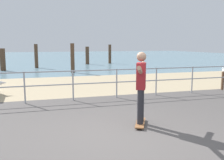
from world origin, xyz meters
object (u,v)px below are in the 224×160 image
at_px(skateboard, 140,123).
at_px(seagull, 224,70).
at_px(bollard_short, 224,81).
at_px(skateboarder, 141,83).

xyz_separation_m(skateboard, seagull, (5.15, 3.30, 0.77)).
height_order(skateboard, bollard_short, bollard_short).
bearing_deg(bollard_short, seagull, 63.98).
distance_m(skateboarder, seagull, 6.12).
bearing_deg(seagull, skateboard, -147.35).
distance_m(skateboard, skateboarder, 0.95).
height_order(skateboard, skateboarder, skateboarder).
distance_m(skateboarder, bollard_short, 6.13).
relative_size(skateboard, bollard_short, 1.05).
bearing_deg(bollard_short, skateboarder, -147.43).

